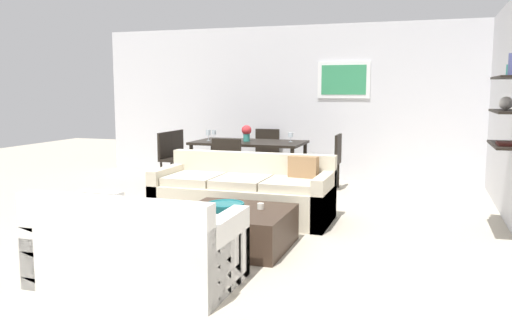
% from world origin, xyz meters
% --- Properties ---
extents(ground_plane, '(18.00, 18.00, 0.00)m').
position_xyz_m(ground_plane, '(0.00, 0.00, 0.00)').
color(ground_plane, '#BCB29E').
extents(back_wall_unit, '(8.40, 0.09, 2.70)m').
position_xyz_m(back_wall_unit, '(0.30, 3.53, 1.35)').
color(back_wall_unit, silver).
rests_on(back_wall_unit, ground).
extents(sofa_beige, '(2.16, 0.90, 0.78)m').
position_xyz_m(sofa_beige, '(-0.03, 0.34, 0.29)').
color(sofa_beige, beige).
rests_on(sofa_beige, ground).
extents(loveseat_white, '(1.61, 0.90, 0.78)m').
position_xyz_m(loveseat_white, '(-0.13, -2.02, 0.29)').
color(loveseat_white, white).
rests_on(loveseat_white, ground).
extents(coffee_table, '(1.06, 1.00, 0.38)m').
position_xyz_m(coffee_table, '(0.28, -0.83, 0.19)').
color(coffee_table, '#38281E').
rests_on(coffee_table, ground).
extents(decorative_bowl, '(0.37, 0.37, 0.07)m').
position_xyz_m(decorative_bowl, '(0.19, -0.85, 0.42)').
color(decorative_bowl, '#19666B').
rests_on(decorative_bowl, coffee_table).
extents(candle_jar, '(0.07, 0.07, 0.06)m').
position_xyz_m(candle_jar, '(0.51, -0.71, 0.41)').
color(candle_jar, silver).
rests_on(candle_jar, coffee_table).
extents(dining_table, '(1.78, 0.98, 0.75)m').
position_xyz_m(dining_table, '(-0.66, 2.35, 0.68)').
color(dining_table, black).
rests_on(dining_table, ground).
extents(dining_chair_left_far, '(0.44, 0.44, 0.88)m').
position_xyz_m(dining_chair_left_far, '(-1.96, 2.58, 0.50)').
color(dining_chair_left_far, black).
rests_on(dining_chair_left_far, ground).
extents(dining_chair_head, '(0.44, 0.44, 0.88)m').
position_xyz_m(dining_chair_head, '(-0.66, 3.25, 0.50)').
color(dining_chair_head, black).
rests_on(dining_chair_head, ground).
extents(dining_chair_left_near, '(0.44, 0.44, 0.88)m').
position_xyz_m(dining_chair_left_near, '(-1.96, 2.13, 0.50)').
color(dining_chair_left_near, black).
rests_on(dining_chair_left_near, ground).
extents(dining_chair_foot, '(0.44, 0.44, 0.88)m').
position_xyz_m(dining_chair_foot, '(-0.66, 1.46, 0.50)').
color(dining_chair_foot, black).
rests_on(dining_chair_foot, ground).
extents(dining_chair_right_far, '(0.44, 0.44, 0.88)m').
position_xyz_m(dining_chair_right_far, '(0.63, 2.58, 0.50)').
color(dining_chair_right_far, black).
rests_on(dining_chair_right_far, ground).
extents(wine_glass_left_near, '(0.07, 0.07, 0.18)m').
position_xyz_m(wine_glass_left_near, '(-1.33, 2.23, 0.88)').
color(wine_glass_left_near, silver).
rests_on(wine_glass_left_near, dining_table).
extents(wine_glass_right_far, '(0.08, 0.08, 0.15)m').
position_xyz_m(wine_glass_right_far, '(0.00, 2.48, 0.86)').
color(wine_glass_right_far, silver).
rests_on(wine_glass_right_far, dining_table).
extents(wine_glass_left_far, '(0.07, 0.07, 0.16)m').
position_xyz_m(wine_glass_left_far, '(-1.33, 2.48, 0.86)').
color(wine_glass_left_far, silver).
rests_on(wine_glass_left_far, dining_table).
extents(centerpiece_vase, '(0.16, 0.16, 0.26)m').
position_xyz_m(centerpiece_vase, '(-0.70, 2.35, 0.90)').
color(centerpiece_vase, teal).
rests_on(centerpiece_vase, dining_table).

